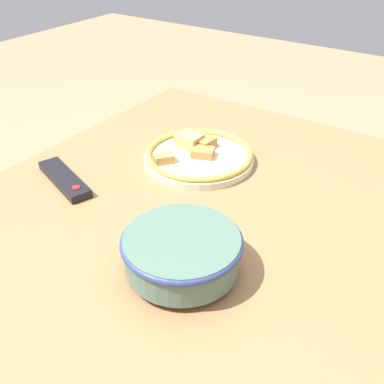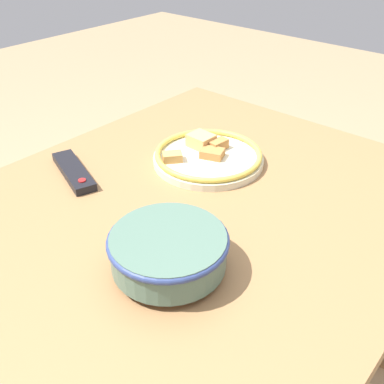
# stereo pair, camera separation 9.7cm
# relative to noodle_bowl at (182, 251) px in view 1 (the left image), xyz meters

# --- Properties ---
(dining_table) EXTENTS (1.15, 0.95, 0.72)m
(dining_table) POSITION_rel_noodle_bowl_xyz_m (0.19, 0.11, -0.13)
(dining_table) COLOR olive
(dining_table) RESTS_ON ground_plane
(noodle_bowl) EXTENTS (0.22, 0.22, 0.08)m
(noodle_bowl) POSITION_rel_noodle_bowl_xyz_m (0.00, 0.00, 0.00)
(noodle_bowl) COLOR #4C6B5B
(noodle_bowl) RESTS_ON dining_table
(food_plate) EXTENTS (0.28, 0.28, 0.05)m
(food_plate) POSITION_rel_noodle_bowl_xyz_m (0.36, 0.20, -0.03)
(food_plate) COLOR beige
(food_plate) RESTS_ON dining_table
(tv_remote) EXTENTS (0.11, 0.21, 0.02)m
(tv_remote) POSITION_rel_noodle_bowl_xyz_m (0.09, 0.41, -0.04)
(tv_remote) COLOR black
(tv_remote) RESTS_ON dining_table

